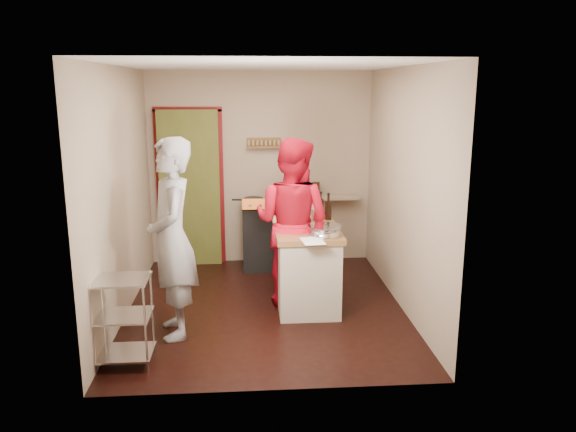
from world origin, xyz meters
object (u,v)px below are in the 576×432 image
object	(u,v)px
island	(306,263)
wire_shelving	(123,317)
person_stripe	(172,239)
stove	(265,235)
person_red	(292,223)

from	to	relation	value
island	wire_shelving	bearing A→B (deg)	-143.23
wire_shelving	person_stripe	xyz separation A→B (m)	(0.37, 0.60, 0.53)
stove	island	distance (m)	1.39
person_stripe	person_red	bearing A→B (deg)	108.70
stove	person_stripe	bearing A→B (deg)	-115.31
stove	wire_shelving	size ratio (longest dim) A/B	1.26
stove	person_red	size ratio (longest dim) A/B	0.54
wire_shelving	island	bearing A→B (deg)	36.77
person_red	wire_shelving	bearing A→B (deg)	70.42
stove	wire_shelving	bearing A→B (deg)	-116.85
island	person_stripe	size ratio (longest dim) A/B	0.69
wire_shelving	stove	bearing A→B (deg)	63.15
person_red	island	bearing A→B (deg)	-156.41
stove	wire_shelving	xyz separation A→B (m)	(-1.33, -2.62, -0.01)
person_stripe	person_red	distance (m)	1.41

